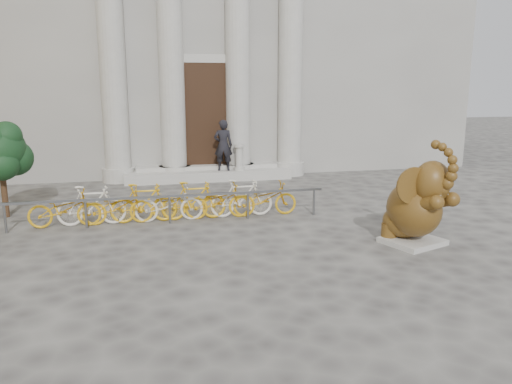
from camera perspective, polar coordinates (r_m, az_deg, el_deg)
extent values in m
plane|color=#474442|center=(9.51, 2.19, -8.81)|extent=(80.00, 80.00, 0.00)
cube|color=gray|center=(23.84, -7.61, 18.24)|extent=(22.00, 10.00, 12.00)
cube|color=black|center=(18.68, -5.79, 8.66)|extent=(2.40, 0.16, 4.00)
cylinder|color=#A8A59E|center=(18.41, -16.06, 13.51)|extent=(0.90, 0.90, 8.00)
cylinder|color=#A8A59E|center=(18.42, -9.67, 13.79)|extent=(0.90, 0.90, 8.00)
cylinder|color=#A8A59E|center=(18.73, -2.10, 13.92)|extent=(0.90, 0.90, 8.00)
cylinder|color=#A8A59E|center=(19.20, 3.95, 13.85)|extent=(0.90, 0.90, 8.00)
cube|color=#A8A59E|center=(18.41, -5.44, 1.97)|extent=(6.00, 1.20, 0.36)
cube|color=#A8A59E|center=(11.48, 17.44, -5.37)|extent=(1.43, 1.37, 0.11)
ellipsoid|color=black|center=(11.53, 16.61, -3.17)|extent=(1.22, 1.20, 0.74)
ellipsoid|color=black|center=(11.31, 17.59, -1.84)|extent=(1.51, 1.67, 1.20)
cylinder|color=black|center=(11.45, 14.97, -4.20)|extent=(0.44, 0.44, 0.30)
cylinder|color=black|center=(11.90, 16.98, -3.70)|extent=(0.44, 0.44, 0.30)
cylinder|color=black|center=(10.79, 18.68, -1.32)|extent=(0.49, 0.74, 0.46)
cylinder|color=black|center=(11.18, 20.30, -0.98)|extent=(0.49, 0.74, 0.46)
ellipsoid|color=black|center=(10.93, 19.46, 1.01)|extent=(0.99, 0.96, 0.92)
cylinder|color=black|center=(10.72, 17.59, 0.68)|extent=(0.78, 0.09, 0.78)
cylinder|color=black|center=(11.33, 20.11, 1.10)|extent=(0.65, 0.53, 0.78)
cone|color=beige|center=(10.72, 19.91, -0.23)|extent=(0.22, 0.26, 0.12)
cone|color=beige|center=(10.94, 20.79, -0.06)|extent=(0.10, 0.27, 0.12)
cube|color=slate|center=(12.58, -9.89, -0.47)|extent=(8.00, 0.06, 0.06)
cylinder|color=slate|center=(13.04, -26.75, -2.74)|extent=(0.06, 0.06, 0.70)
cylinder|color=slate|center=(12.72, -18.86, -2.43)|extent=(0.06, 0.06, 0.70)
cylinder|color=slate|center=(12.66, -9.83, -2.01)|extent=(0.06, 0.06, 0.70)
cylinder|color=slate|center=(12.91, -0.93, -1.56)|extent=(0.06, 0.06, 0.70)
cylinder|color=slate|center=(13.39, 6.63, -1.14)|extent=(0.06, 0.06, 0.70)
imported|color=gold|center=(12.99, -21.06, -1.61)|extent=(1.70, 0.50, 1.00)
imported|color=silver|center=(12.91, -18.30, -1.49)|extent=(1.66, 0.47, 1.00)
imported|color=gold|center=(12.87, -15.52, -1.36)|extent=(1.70, 0.50, 1.00)
imported|color=gold|center=(12.85, -12.72, -1.23)|extent=(1.66, 0.47, 1.00)
imported|color=silver|center=(12.86, -9.92, -1.10)|extent=(1.70, 0.50, 1.00)
imported|color=gold|center=(12.91, -7.13, -0.97)|extent=(1.66, 0.47, 1.00)
imported|color=gold|center=(12.98, -4.37, -0.83)|extent=(1.70, 0.50, 1.00)
imported|color=silver|center=(13.09, -1.65, -0.70)|extent=(1.66, 0.47, 1.00)
imported|color=gold|center=(13.22, 1.03, -0.56)|extent=(1.70, 0.50, 1.00)
cylinder|color=#332114|center=(14.56, -26.86, 0.37)|extent=(0.15, 0.15, 1.53)
sphere|color=black|center=(14.41, -27.24, 4.35)|extent=(1.28, 1.28, 1.28)
sphere|color=black|center=(14.54, -25.85, 3.52)|extent=(0.94, 0.94, 0.94)
sphere|color=black|center=(14.19, -27.02, 2.88)|extent=(0.85, 0.85, 0.85)
sphere|color=black|center=(14.25, -26.62, 5.72)|extent=(0.77, 0.77, 0.77)
imported|color=black|center=(18.13, -3.77, 5.35)|extent=(0.74, 0.55, 1.84)
cylinder|color=#A8A59E|center=(18.25, -1.93, 2.68)|extent=(0.39, 0.39, 0.12)
cylinder|color=#A8A59E|center=(18.19, -1.93, 3.86)|extent=(0.27, 0.27, 0.87)
cylinder|color=#A8A59E|center=(18.13, -1.94, 5.31)|extent=(0.39, 0.39, 0.10)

